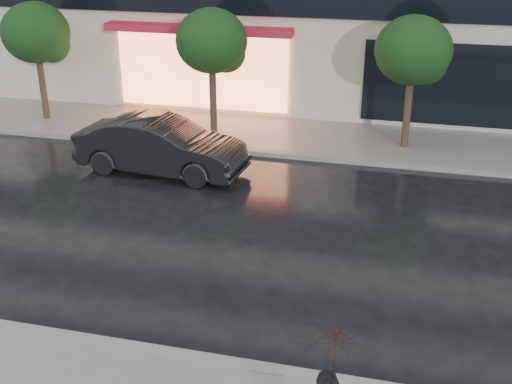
% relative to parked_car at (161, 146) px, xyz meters
% --- Properties ---
extents(ground, '(120.00, 120.00, 0.00)m').
position_rel_parked_car_xyz_m(ground, '(3.40, -6.54, -0.77)').
color(ground, black).
rests_on(ground, ground).
extents(sidewalk_far, '(60.00, 3.50, 0.12)m').
position_rel_parked_car_xyz_m(sidewalk_far, '(3.40, 3.71, -0.71)').
color(sidewalk_far, slate).
rests_on(sidewalk_far, ground).
extents(curb_near, '(60.00, 0.25, 0.14)m').
position_rel_parked_car_xyz_m(curb_near, '(3.40, -7.54, -0.70)').
color(curb_near, gray).
rests_on(curb_near, ground).
extents(curb_far, '(60.00, 0.25, 0.14)m').
position_rel_parked_car_xyz_m(curb_far, '(3.40, 1.96, -0.70)').
color(curb_far, gray).
rests_on(curb_far, ground).
extents(tree_far_west, '(2.20, 2.20, 3.99)m').
position_rel_parked_car_xyz_m(tree_far_west, '(-5.54, 3.50, 2.16)').
color(tree_far_west, '#33261C').
rests_on(tree_far_west, ground).
extents(tree_mid_west, '(2.20, 2.20, 3.99)m').
position_rel_parked_car_xyz_m(tree_mid_west, '(0.46, 3.50, 2.16)').
color(tree_mid_west, '#33261C').
rests_on(tree_mid_west, ground).
extents(tree_mid_east, '(2.20, 2.20, 3.99)m').
position_rel_parked_car_xyz_m(tree_mid_east, '(6.46, 3.50, 2.16)').
color(tree_mid_east, '#33261C').
rests_on(tree_mid_east, ground).
extents(parked_car, '(4.77, 2.01, 1.53)m').
position_rel_parked_car_xyz_m(parked_car, '(0.00, 0.00, 0.00)').
color(parked_car, black).
rests_on(parked_car, ground).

